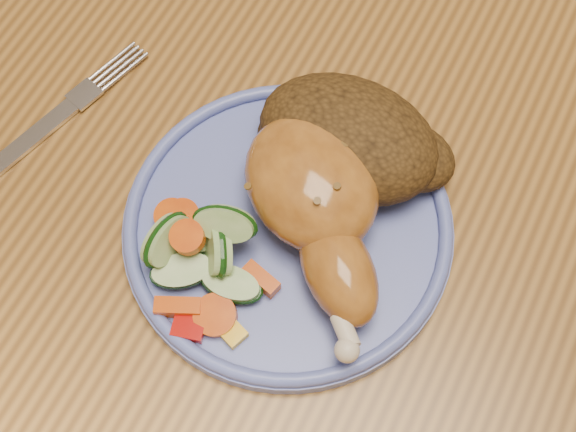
% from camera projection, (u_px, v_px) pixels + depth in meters
% --- Properties ---
extents(ground, '(4.00, 4.00, 0.00)m').
position_uv_depth(ground, '(375.00, 391.00, 1.28)').
color(ground, brown).
rests_on(ground, ground).
extents(dining_table, '(0.90, 1.40, 0.75)m').
position_uv_depth(dining_table, '(454.00, 213.00, 0.67)').
color(dining_table, '#8F5F26').
rests_on(dining_table, ground).
extents(plate, '(0.23, 0.23, 0.01)m').
position_uv_depth(plate, '(288.00, 228.00, 0.57)').
color(plate, '#5463B5').
rests_on(plate, dining_table).
extents(plate_rim, '(0.23, 0.23, 0.01)m').
position_uv_depth(plate_rim, '(288.00, 222.00, 0.56)').
color(plate_rim, '#5463B5').
rests_on(plate_rim, plate).
extents(chicken_leg, '(0.16, 0.17, 0.06)m').
position_uv_depth(chicken_leg, '(318.00, 203.00, 0.54)').
color(chicken_leg, '#AC6824').
rests_on(chicken_leg, plate).
extents(rice_pilaf, '(0.14, 0.10, 0.06)m').
position_uv_depth(rice_pilaf, '(352.00, 141.00, 0.56)').
color(rice_pilaf, '#422B10').
rests_on(rice_pilaf, plate).
extents(vegetable_pile, '(0.10, 0.10, 0.05)m').
position_uv_depth(vegetable_pile, '(200.00, 255.00, 0.54)').
color(vegetable_pile, '#A50A05').
rests_on(vegetable_pile, plate).
extents(fork, '(0.06, 0.17, 0.00)m').
position_uv_depth(fork, '(40.00, 131.00, 0.60)').
color(fork, silver).
rests_on(fork, dining_table).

